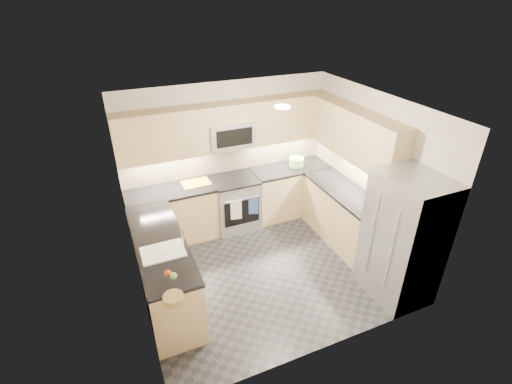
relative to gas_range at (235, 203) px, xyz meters
name	(u,v)px	position (x,y,z in m)	size (l,w,h in m)	color
floor	(265,267)	(0.00, -1.28, -0.46)	(3.60, 3.20, 0.00)	black
ceiling	(267,108)	(0.00, -1.28, 2.04)	(3.60, 3.20, 0.02)	beige
wall_back	(227,155)	(0.00, 0.32, 0.79)	(3.60, 0.02, 2.50)	beige
wall_front	(331,268)	(0.00, -2.88, 0.79)	(3.60, 0.02, 2.50)	beige
wall_left	(131,226)	(-1.80, -1.28, 0.79)	(0.02, 3.20, 2.50)	beige
wall_right	(372,174)	(1.80, -1.28, 0.79)	(0.02, 3.20, 2.50)	beige
base_cab_back_left	(173,216)	(-1.09, 0.02, -0.01)	(1.42, 0.60, 0.90)	tan
base_cab_back_right	(289,191)	(1.09, 0.02, -0.01)	(1.42, 0.60, 0.90)	tan
base_cab_right	(344,217)	(1.50, -1.12, -0.01)	(0.60, 1.70, 0.90)	tan
base_cab_peninsula	(164,271)	(-1.50, -1.28, -0.01)	(0.60, 2.00, 0.90)	tan
countertop_back_left	(170,191)	(-1.09, 0.02, 0.47)	(1.42, 0.63, 0.04)	black
countertop_back_right	(290,168)	(1.09, 0.02, 0.47)	(1.42, 0.63, 0.04)	black
countertop_right	(347,192)	(1.50, -1.12, 0.47)	(0.63, 1.70, 0.04)	black
countertop_peninsula	(159,242)	(-1.50, -1.28, 0.47)	(0.63, 2.00, 0.04)	black
upper_cab_back	(230,126)	(0.00, 0.15, 1.37)	(3.60, 0.35, 0.75)	tan
upper_cab_right	(356,135)	(1.62, -1.00, 1.37)	(0.35, 1.95, 0.75)	tan
backsplash_back	(227,158)	(0.00, 0.32, 0.74)	(3.60, 0.01, 0.51)	tan
backsplash_right	(353,166)	(1.80, -0.82, 0.74)	(0.01, 2.30, 0.51)	tan
gas_range	(235,203)	(0.00, 0.00, 0.00)	(0.76, 0.65, 0.91)	#A1A3A9
range_cooktop	(234,180)	(0.00, 0.00, 0.46)	(0.76, 0.65, 0.03)	black
oven_door_glass	(242,212)	(0.00, -0.33, -0.01)	(0.62, 0.02, 0.45)	black
oven_handle	(242,199)	(0.00, -0.35, 0.26)	(0.02, 0.02, 0.60)	#B2B5BA
microwave	(230,134)	(0.00, 0.12, 1.24)	(0.76, 0.40, 0.40)	#ACAFB4
microwave_door	(235,138)	(0.00, -0.08, 1.24)	(0.60, 0.01, 0.28)	black
refrigerator	(403,238)	(1.45, -2.43, 0.45)	(0.70, 0.90, 1.80)	#989A9F
fridge_handle_left	(391,250)	(1.08, -2.61, 0.49)	(0.02, 0.02, 1.20)	#B2B5BA
fridge_handle_right	(372,234)	(1.08, -2.25, 0.49)	(0.02, 0.02, 1.20)	#B2B5BA
sink_basin	(164,256)	(-1.50, -1.53, 0.42)	(0.52, 0.38, 0.16)	white
faucet	(183,238)	(-1.24, -1.53, 0.62)	(0.03, 0.03, 0.28)	silver
utensil_bowl	(297,162)	(1.21, 0.03, 0.56)	(0.26, 0.26, 0.15)	#73C353
cutting_board	(196,183)	(-0.64, 0.08, 0.49)	(0.45, 0.32, 0.01)	orange
fruit_basket	(173,299)	(-1.56, -2.38, 0.52)	(0.21, 0.21, 0.08)	olive
fruit_apple	(168,273)	(-1.54, -2.06, 0.60)	(0.08, 0.08, 0.08)	#9E2F12
fruit_pear	(173,276)	(-1.49, -2.13, 0.60)	(0.08, 0.08, 0.08)	#5C9E43
dish_towel_check	(236,210)	(-0.12, -0.37, 0.10)	(0.19, 0.02, 0.35)	white
dish_towel_blue	(253,206)	(0.19, -0.37, 0.10)	(0.16, 0.01, 0.30)	#324E89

